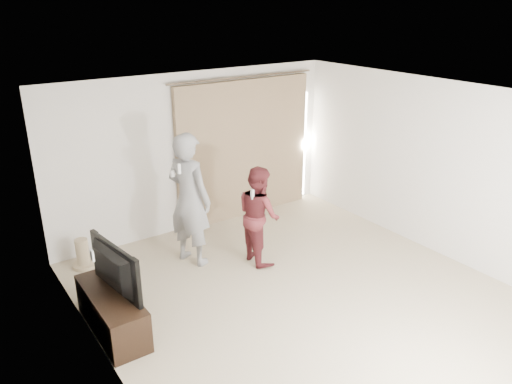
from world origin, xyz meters
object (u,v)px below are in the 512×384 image
at_px(tv, 107,271).
at_px(person_woman, 259,215).
at_px(person_man, 189,199).
at_px(tv_console, 112,312).

height_order(tv, person_woman, person_woman).
bearing_deg(person_man, tv, -148.24).
relative_size(tv, person_woman, 0.71).
bearing_deg(tv, person_man, -66.34).
distance_m(tv_console, person_man, 1.96).
xyz_separation_m(tv_console, person_man, (1.55, 0.96, 0.73)).
bearing_deg(person_man, tv_console, -148.24).
distance_m(tv, person_woman, 2.42).
bearing_deg(person_woman, tv_console, -169.84).
relative_size(tv_console, person_man, 0.66).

